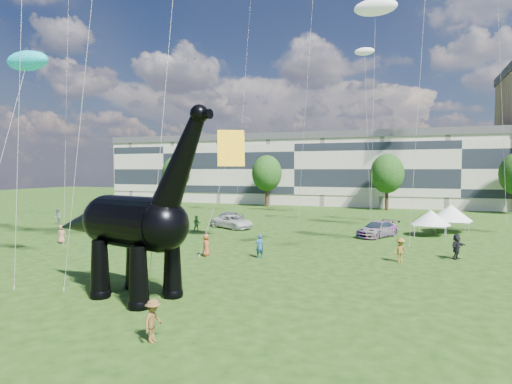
% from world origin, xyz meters
% --- Properties ---
extents(ground, '(220.00, 220.00, 0.00)m').
position_xyz_m(ground, '(0.00, 0.00, 0.00)').
color(ground, '#16330C').
rests_on(ground, ground).
extents(terrace_row, '(78.00, 11.00, 12.00)m').
position_xyz_m(terrace_row, '(-8.00, 62.00, 6.00)').
color(terrace_row, beige).
rests_on(terrace_row, ground).
extents(tree_far_left, '(5.20, 5.20, 9.44)m').
position_xyz_m(tree_far_left, '(-30.00, 53.00, 6.29)').
color(tree_far_left, '#382314').
rests_on(tree_far_left, ground).
extents(tree_mid_left, '(5.20, 5.20, 9.44)m').
position_xyz_m(tree_mid_left, '(-12.00, 53.00, 6.29)').
color(tree_mid_left, '#382314').
rests_on(tree_mid_left, ground).
extents(tree_mid_right, '(5.20, 5.20, 9.44)m').
position_xyz_m(tree_mid_right, '(8.00, 53.00, 6.29)').
color(tree_mid_right, '#382314').
rests_on(tree_mid_right, ground).
extents(dinosaur_sculpture, '(11.73, 4.71, 9.60)m').
position_xyz_m(dinosaur_sculpture, '(-1.62, 0.71, 3.62)').
color(dinosaur_sculpture, black).
rests_on(dinosaur_sculpture, ground).
extents(car_silver, '(2.96, 4.98, 1.59)m').
position_xyz_m(car_silver, '(-8.33, 27.95, 0.79)').
color(car_silver, silver).
rests_on(car_silver, ground).
extents(car_grey, '(4.41, 2.95, 1.38)m').
position_xyz_m(car_grey, '(-13.61, 21.14, 0.69)').
color(car_grey, slate).
rests_on(car_grey, ground).
extents(car_white, '(5.61, 4.37, 1.42)m').
position_xyz_m(car_white, '(-6.59, 25.48, 0.71)').
color(car_white, silver).
rests_on(car_white, ground).
extents(car_dark, '(4.23, 5.49, 1.48)m').
position_xyz_m(car_dark, '(8.74, 24.74, 0.74)').
color(car_dark, '#595960').
rests_on(car_dark, ground).
extents(gazebo_near, '(4.11, 4.11, 2.85)m').
position_xyz_m(gazebo_near, '(15.52, 30.37, 2.00)').
color(gazebo_near, white).
rests_on(gazebo_near, ground).
extents(gazebo_far, '(3.98, 3.98, 2.52)m').
position_xyz_m(gazebo_far, '(13.51, 27.21, 1.77)').
color(gazebo_far, white).
rests_on(gazebo_far, ground).
extents(gazebo_left, '(4.98, 4.98, 2.76)m').
position_xyz_m(gazebo_left, '(-15.71, 25.74, 1.94)').
color(gazebo_left, white).
rests_on(gazebo_left, ground).
extents(visitors, '(51.39, 39.00, 1.86)m').
position_xyz_m(visitors, '(-0.29, 14.37, 0.86)').
color(visitors, black).
rests_on(visitors, ground).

